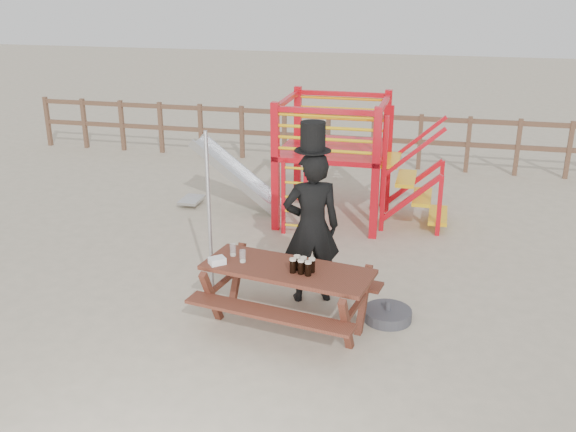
{
  "coord_description": "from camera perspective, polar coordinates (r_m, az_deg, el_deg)",
  "views": [
    {
      "loc": [
        1.93,
        -6.74,
        3.87
      ],
      "look_at": [
        0.1,
        0.8,
        1.01
      ],
      "focal_mm": 40.0,
      "sensor_mm": 36.0,
      "label": 1
    }
  ],
  "objects": [
    {
      "name": "ground",
      "position": [
        8.01,
        -2.05,
        -8.66
      ],
      "size": [
        60.0,
        60.0,
        0.0
      ],
      "primitive_type": "plane",
      "color": "#BCAC92",
      "rests_on": "ground"
    },
    {
      "name": "back_fence",
      "position": [
        14.22,
        5.6,
        7.43
      ],
      "size": [
        15.09,
        0.09,
        1.2
      ],
      "color": "brown",
      "rests_on": "ground"
    },
    {
      "name": "playground_fort",
      "position": [
        10.84,
        3.64,
        5.27
      ],
      "size": [
        4.71,
        1.84,
        2.1
      ],
      "color": "red",
      "rests_on": "ground"
    },
    {
      "name": "picnic_table",
      "position": [
        7.52,
        -0.06,
        -6.56
      ],
      "size": [
        2.16,
        1.66,
        0.76
      ],
      "rotation": [
        0.0,
        0.0,
        -0.17
      ],
      "color": "maroon",
      "rests_on": "ground"
    },
    {
      "name": "man_with_hat",
      "position": [
        7.94,
        2.12,
        -0.67
      ],
      "size": [
        0.84,
        0.7,
        2.31
      ],
      "rotation": [
        0.0,
        0.0,
        3.51
      ],
      "color": "black",
      "rests_on": "ground"
    },
    {
      "name": "metal_pole",
      "position": [
        7.99,
        -7.0,
        -0.19
      ],
      "size": [
        0.05,
        0.05,
        2.2
      ],
      "primitive_type": "cylinder",
      "color": "#B2B2B7",
      "rests_on": "ground"
    },
    {
      "name": "parasol_base",
      "position": [
        7.93,
        8.83,
        -8.65
      ],
      "size": [
        0.58,
        0.58,
        0.25
      ],
      "color": "#3D3D43",
      "rests_on": "ground"
    },
    {
      "name": "paper_bag",
      "position": [
        7.52,
        -6.32,
        -3.98
      ],
      "size": [
        0.23,
        0.22,
        0.08
      ],
      "primitive_type": "cube",
      "rotation": [
        0.0,
        0.0,
        0.72
      ],
      "color": "white",
      "rests_on": "picnic_table"
    },
    {
      "name": "stout_pints",
      "position": [
        7.25,
        1.28,
        -4.41
      ],
      "size": [
        0.28,
        0.2,
        0.17
      ],
      "color": "black",
      "rests_on": "picnic_table"
    },
    {
      "name": "empty_glasses",
      "position": [
        7.62,
        -4.49,
        -3.34
      ],
      "size": [
        0.24,
        0.22,
        0.15
      ],
      "color": "silver",
      "rests_on": "picnic_table"
    }
  ]
}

